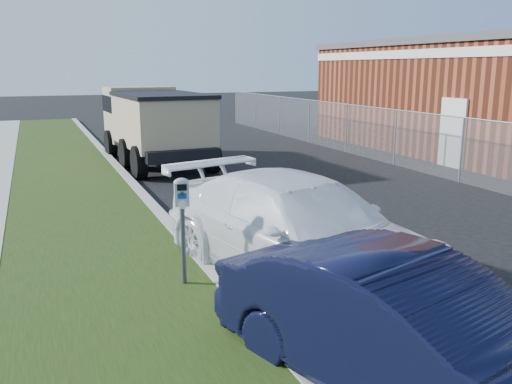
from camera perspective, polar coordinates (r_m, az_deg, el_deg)
name	(u,v)px	position (r m, az deg, el deg)	size (l,w,h in m)	color
ground	(353,253)	(9.56, 10.16, -6.38)	(120.00, 120.00, 0.00)	black
streetside	(4,255)	(10.07, -25.01, -6.03)	(6.12, 50.00, 0.15)	gray
chainlink_fence	(396,127)	(18.31, 14.51, 6.68)	(0.06, 30.06, 30.00)	slate
brick_building	(512,95)	(23.02, 25.32, 9.22)	(9.20, 14.20, 4.17)	maroon
parking_meter	(182,208)	(7.56, -7.79, -1.64)	(0.23, 0.17, 1.52)	#3F4247
white_wagon	(298,229)	(8.18, 4.45, -3.87)	(2.16, 5.31, 1.54)	white
navy_sedan	(406,331)	(5.48, 15.54, -13.92)	(1.47, 4.22, 1.39)	black
dump_truck	(153,121)	(18.49, -10.77, 7.31)	(2.78, 6.41, 2.47)	black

